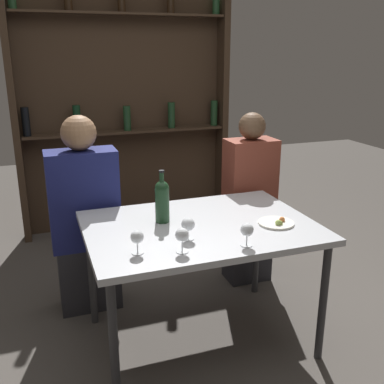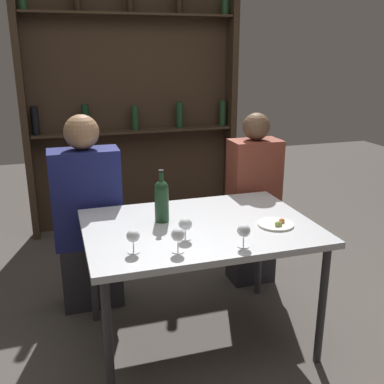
{
  "view_description": "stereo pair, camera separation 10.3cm",
  "coord_description": "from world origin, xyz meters",
  "px_view_note": "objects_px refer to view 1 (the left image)",
  "views": [
    {
      "loc": [
        -0.83,
        -2.19,
        1.68
      ],
      "look_at": [
        0.0,
        0.14,
        0.9
      ],
      "focal_mm": 42.0,
      "sensor_mm": 36.0,
      "label": 1
    },
    {
      "loc": [
        -0.73,
        -2.22,
        1.68
      ],
      "look_at": [
        0.0,
        0.14,
        0.9
      ],
      "focal_mm": 42.0,
      "sensor_mm": 36.0,
      "label": 2
    }
  ],
  "objects_px": {
    "wine_bottle": "(162,199)",
    "wine_glass_1": "(137,238)",
    "seated_person_left": "(85,221)",
    "wine_glass_2": "(182,236)",
    "wine_glass_3": "(247,231)",
    "seated_person_right": "(249,204)",
    "wine_glass_0": "(188,225)",
    "food_plate_0": "(277,223)"
  },
  "relations": [
    {
      "from": "wine_glass_0",
      "to": "seated_person_right",
      "type": "relative_size",
      "value": 0.09
    },
    {
      "from": "seated_person_left",
      "to": "seated_person_right",
      "type": "bearing_deg",
      "value": 0.0
    },
    {
      "from": "wine_glass_1",
      "to": "wine_glass_2",
      "type": "bearing_deg",
      "value": -16.05
    },
    {
      "from": "wine_glass_3",
      "to": "wine_glass_0",
      "type": "bearing_deg",
      "value": 145.26
    },
    {
      "from": "wine_bottle",
      "to": "seated_person_right",
      "type": "relative_size",
      "value": 0.24
    },
    {
      "from": "food_plate_0",
      "to": "seated_person_left",
      "type": "distance_m",
      "value": 1.23
    },
    {
      "from": "wine_bottle",
      "to": "wine_glass_2",
      "type": "relative_size",
      "value": 2.44
    },
    {
      "from": "food_plate_0",
      "to": "seated_person_right",
      "type": "relative_size",
      "value": 0.16
    },
    {
      "from": "seated_person_right",
      "to": "wine_glass_3",
      "type": "bearing_deg",
      "value": -117.51
    },
    {
      "from": "wine_glass_3",
      "to": "seated_person_right",
      "type": "relative_size",
      "value": 0.09
    },
    {
      "from": "wine_bottle",
      "to": "wine_glass_3",
      "type": "relative_size",
      "value": 2.55
    },
    {
      "from": "seated_person_right",
      "to": "wine_glass_2",
      "type": "bearing_deg",
      "value": -131.98
    },
    {
      "from": "wine_glass_0",
      "to": "food_plate_0",
      "type": "xyz_separation_m",
      "value": [
        0.54,
        0.03,
        -0.07
      ]
    },
    {
      "from": "wine_glass_3",
      "to": "seated_person_right",
      "type": "xyz_separation_m",
      "value": [
        0.49,
        0.95,
        -0.23
      ]
    },
    {
      "from": "seated_person_left",
      "to": "seated_person_right",
      "type": "height_order",
      "value": "seated_person_left"
    },
    {
      "from": "seated_person_left",
      "to": "food_plate_0",
      "type": "bearing_deg",
      "value": -37.36
    },
    {
      "from": "wine_glass_0",
      "to": "wine_glass_3",
      "type": "distance_m",
      "value": 0.3
    },
    {
      "from": "seated_person_left",
      "to": "wine_glass_0",
      "type": "bearing_deg",
      "value": -60.5
    },
    {
      "from": "wine_glass_2",
      "to": "seated_person_right",
      "type": "distance_m",
      "value": 1.25
    },
    {
      "from": "seated_person_left",
      "to": "wine_glass_1",
      "type": "bearing_deg",
      "value": -79.68
    },
    {
      "from": "wine_bottle",
      "to": "wine_glass_1",
      "type": "height_order",
      "value": "wine_bottle"
    },
    {
      "from": "wine_glass_2",
      "to": "food_plate_0",
      "type": "bearing_deg",
      "value": 15.22
    },
    {
      "from": "wine_glass_0",
      "to": "wine_glass_1",
      "type": "xyz_separation_m",
      "value": [
        -0.28,
        -0.08,
        0.0
      ]
    },
    {
      "from": "wine_glass_3",
      "to": "food_plate_0",
      "type": "relative_size",
      "value": 0.59
    },
    {
      "from": "wine_glass_1",
      "to": "seated_person_left",
      "type": "xyz_separation_m",
      "value": [
        -0.15,
        0.85,
        -0.21
      ]
    },
    {
      "from": "food_plate_0",
      "to": "seated_person_right",
      "type": "height_order",
      "value": "seated_person_right"
    },
    {
      "from": "food_plate_0",
      "to": "seated_person_right",
      "type": "distance_m",
      "value": 0.79
    },
    {
      "from": "wine_bottle",
      "to": "seated_person_left",
      "type": "height_order",
      "value": "seated_person_left"
    },
    {
      "from": "wine_glass_1",
      "to": "wine_glass_3",
      "type": "distance_m",
      "value": 0.54
    },
    {
      "from": "seated_person_right",
      "to": "seated_person_left",
      "type": "bearing_deg",
      "value": 180.0
    },
    {
      "from": "wine_glass_1",
      "to": "seated_person_left",
      "type": "height_order",
      "value": "seated_person_left"
    },
    {
      "from": "wine_glass_1",
      "to": "wine_glass_3",
      "type": "bearing_deg",
      "value": -10.17
    },
    {
      "from": "wine_glass_3",
      "to": "wine_bottle",
      "type": "bearing_deg",
      "value": 123.62
    },
    {
      "from": "wine_bottle",
      "to": "wine_glass_1",
      "type": "relative_size",
      "value": 2.57
    },
    {
      "from": "wine_bottle",
      "to": "wine_glass_3",
      "type": "bearing_deg",
      "value": -56.38
    },
    {
      "from": "wine_glass_3",
      "to": "seated_person_left",
      "type": "xyz_separation_m",
      "value": [
        -0.69,
        0.95,
        -0.21
      ]
    },
    {
      "from": "wine_glass_1",
      "to": "food_plate_0",
      "type": "height_order",
      "value": "wine_glass_1"
    },
    {
      "from": "wine_glass_1",
      "to": "seated_person_left",
      "type": "bearing_deg",
      "value": 100.32
    },
    {
      "from": "wine_glass_2",
      "to": "food_plate_0",
      "type": "xyz_separation_m",
      "value": [
        0.61,
        0.17,
        -0.08
      ]
    },
    {
      "from": "wine_glass_2",
      "to": "food_plate_0",
      "type": "relative_size",
      "value": 0.62
    },
    {
      "from": "wine_glass_2",
      "to": "seated_person_left",
      "type": "height_order",
      "value": "seated_person_left"
    },
    {
      "from": "wine_bottle",
      "to": "food_plate_0",
      "type": "relative_size",
      "value": 1.5
    }
  ]
}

